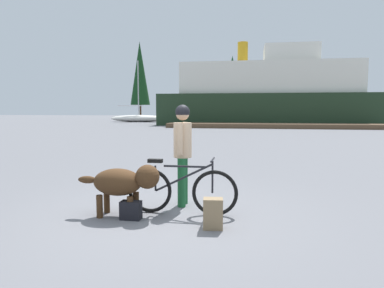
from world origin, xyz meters
TOP-DOWN VIEW (x-y plane):
  - ground_plane at (0.00, 0.00)m, footprint 160.00×160.00m
  - bicycle at (0.31, 0.17)m, footprint 1.83×0.44m
  - person_cyclist at (0.23, 0.70)m, footprint 0.32×0.53m
  - dog at (-0.57, -0.10)m, footprint 1.36×0.51m
  - backpack at (0.90, -0.44)m, footprint 0.30×0.23m
  - handbag_pannier at (-0.41, -0.23)m, footprint 0.32×0.18m
  - dock_pier at (3.42, 26.67)m, footprint 19.08×2.99m
  - ferry_boat at (3.21, 33.43)m, footprint 22.44×8.54m
  - sailboat_moored at (-12.96, 38.24)m, footprint 7.58×2.12m
  - pine_tree_far_left at (-16.06, 48.62)m, footprint 3.10×3.10m
  - pine_tree_center at (-1.60, 50.44)m, footprint 3.00×3.00m
  - pine_tree_far_right at (6.71, 50.98)m, footprint 3.99×3.99m
  - pine_tree_mid_back at (9.57, 55.72)m, footprint 3.28×3.28m

SIDE VIEW (x-z plane):
  - ground_plane at x=0.00m, z-range 0.00..0.00m
  - handbag_pannier at x=-0.41m, z-range 0.00..0.29m
  - dock_pier at x=3.42m, z-range 0.00..0.40m
  - backpack at x=0.90m, z-range 0.00..0.44m
  - bicycle at x=0.31m, z-range -0.06..0.86m
  - sailboat_moored at x=-12.96m, z-range -3.42..4.40m
  - dog at x=-0.57m, z-range 0.13..0.98m
  - person_cyclist at x=0.23m, z-range 0.20..1.99m
  - ferry_boat at x=3.21m, z-range -1.30..7.53m
  - pine_tree_far_right at x=6.71m, z-range 1.11..9.90m
  - pine_tree_center at x=-1.60m, z-range 1.41..11.35m
  - pine_tree_mid_back at x=9.57m, z-range 1.15..12.89m
  - pine_tree_far_left at x=-16.06m, z-range 1.15..13.37m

